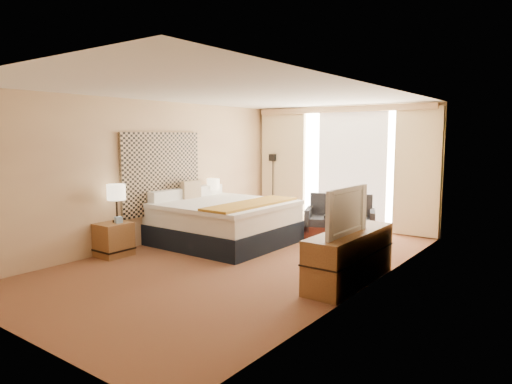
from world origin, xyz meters
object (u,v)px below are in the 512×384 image
Objects in this scene: nightstand_right at (215,218)px; desk_chair at (337,219)px; nightstand_left at (114,240)px; bed at (222,221)px; television at (340,211)px; loveseat at (340,223)px; floor_lamp at (273,173)px; media_dresser at (350,257)px; lamp_right at (213,185)px; lamp_left at (116,193)px.

desk_chair reaches higher than nightstand_right.
bed reaches higher than nightstand_left.
television is (3.65, 0.81, 0.73)m from nightstand_left.
bed is 2.34m from loveseat.
floor_lamp is (0.19, 4.35, 0.81)m from nightstand_left.
media_dresser is 1.88× the size of desk_chair.
television is at bearing -101.68° from media_dresser.
floor_lamp reaches higher than media_dresser.
floor_lamp reaches higher than loveseat.
media_dresser is 2.98m from bed.
floor_lamp is at bearing 136.80° from media_dresser.
television is (3.65, -1.69, 0.73)m from nightstand_right.
loveseat reaches higher than media_dresser.
media_dresser is 0.70m from television.
nightstand_right is 0.37× the size of loveseat.
floor_lamp is 1.61× the size of desk_chair.
nightstand_left is 2.56m from lamp_right.
loveseat reaches higher than nightstand_left.
nightstand_right is 0.36× the size of floor_lamp.
media_dresser is 1.21× the size of loveseat.
nightstand_left is 4.43m from floor_lamp.
nightstand_right is at bearing 85.67° from lamp_right.
loveseat is at bearing 26.25° from television.
television is at bearing -24.32° from lamp_right.
bed is 2.73m from floor_lamp.
nightstand_left is at bearing -146.52° from loveseat.
loveseat is 2.45m from floor_lamp.
nightstand_right is at bearing -156.78° from desk_chair.
bed is 4.18× the size of lamp_right.
floor_lamp is at bearing 45.03° from television.
floor_lamp reaches higher than bed.
nightstand_right is at bearing 90.25° from lamp_left.
floor_lamp is 2.67m from desk_chair.
bed is at bearing -76.39° from floor_lamp.
floor_lamp is at bearing 160.79° from desk_chair.
desk_chair is at bearing 15.44° from lamp_right.
nightstand_left is 0.87× the size of lamp_left.
television is (3.64, 0.73, -0.03)m from lamp_left.
nightstand_right is 3.97m from media_dresser.
desk_chair is 2.68m from television.
lamp_left is 0.59× the size of television.
loveseat is 4.24m from lamp_left.
media_dresser is 2.43m from desk_chair.
bed is at bearing -41.64° from nightstand_right.
television reaches higher than lamp_right.
lamp_right is (-0.01, 2.38, -0.07)m from lamp_left.
loveseat is at bearing 48.82° from bed.
lamp_left is at bearing 82.21° from nightstand_left.
media_dresser is 3.88m from lamp_left.
television is at bearing -54.54° from desk_chair.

